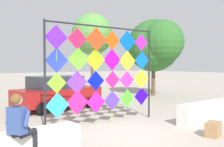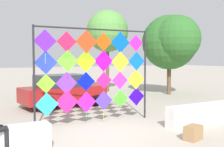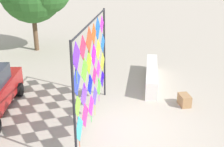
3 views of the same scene
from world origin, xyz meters
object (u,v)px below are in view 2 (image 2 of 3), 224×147
parked_car (63,90)px  tree_broadleaf (169,41)px  kite_display_rack (94,68)px  tree_palm_like (107,32)px  cardboard_box_large (193,133)px

parked_car → tree_broadleaf: 8.01m
kite_display_rack → tree_palm_like: size_ratio=0.77×
tree_broadleaf → tree_palm_like: bearing=128.4°
parked_car → cardboard_box_large: bearing=-77.9°
kite_display_rack → parked_car: (0.18, 4.03, -1.25)m
kite_display_rack → tree_broadleaf: (7.68, 4.74, 1.46)m
parked_car → tree_broadleaf: bearing=5.4°
parked_car → cardboard_box_large: (1.55, -7.23, -0.59)m
tree_broadleaf → cardboard_box_large: bearing=-126.9°
parked_car → cardboard_box_large: 7.42m
tree_broadleaf → parked_car: bearing=-174.6°
kite_display_rack → tree_broadleaf: tree_broadleaf is taller
parked_car → tree_broadleaf: tree_broadleaf is taller
tree_palm_like → tree_broadleaf: tree_palm_like is taller
tree_palm_like → parked_car: bearing=-138.6°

